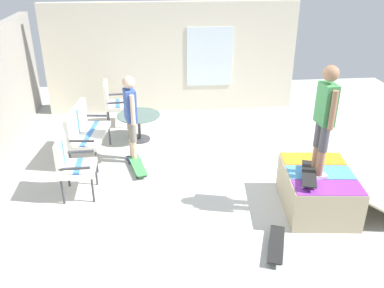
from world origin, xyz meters
TOP-DOWN VIEW (x-y plane):
  - ground_plane at (0.00, 0.00)m, footprint 12.00×12.00m
  - house_facade at (3.80, 0.49)m, footprint 0.23×6.00m
  - skate_ramp at (-0.80, -1.55)m, footprint 1.50×1.98m
  - patio_bench at (1.29, 2.32)m, footprint 1.30×0.69m
  - patio_chair_near_house at (2.90, 1.91)m, footprint 0.66×0.60m
  - patio_chair_by_wall at (-0.05, 2.35)m, footprint 0.63×0.56m
  - patio_table at (2.02, 1.30)m, footprint 0.90×0.90m
  - person_watching at (1.07, 1.40)m, footprint 0.47×0.30m
  - person_skater at (-0.88, -1.41)m, footprint 0.48×0.26m
  - skateboard_by_bench at (0.68, 1.31)m, footprint 0.82×0.39m
  - skateboard_spare at (-1.72, -0.61)m, footprint 0.82×0.45m
  - skateboard_on_ramp at (-0.98, -1.26)m, footprint 0.82×0.45m

SIDE VIEW (x-z plane):
  - ground_plane at x=0.00m, z-range -0.10..0.00m
  - skateboard_by_bench at x=0.68m, z-range 0.03..0.14m
  - skateboard_spare at x=-1.72m, z-range 0.03..0.14m
  - skate_ramp at x=-0.80m, z-range 0.00..0.64m
  - patio_table at x=2.02m, z-range 0.12..0.69m
  - patio_chair_near_house at x=2.90m, z-range 0.10..1.12m
  - patio_chair_by_wall at x=-0.05m, z-range 0.10..1.12m
  - patio_bench at x=1.29m, z-range 0.11..1.13m
  - skateboard_on_ramp at x=-0.98m, z-range 0.67..0.77m
  - person_watching at x=1.07m, z-range 0.14..1.81m
  - house_facade at x=3.80m, z-range 0.00..2.62m
  - person_skater at x=-0.88m, z-range 0.78..2.45m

